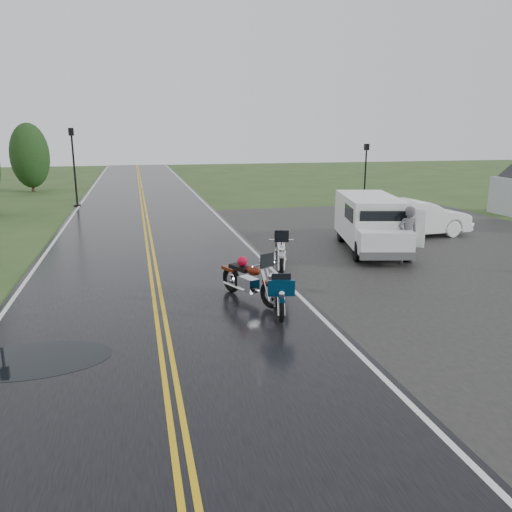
{
  "coord_description": "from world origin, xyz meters",
  "views": [
    {
      "loc": [
        -0.42,
        -11.33,
        4.41
      ],
      "look_at": [
        2.8,
        2.0,
        1.0
      ],
      "focal_mm": 35.0,
      "sensor_mm": 36.0,
      "label": 1
    }
  ],
  "objects_px": {
    "sedan_white": "(415,219)",
    "motorcycle_teal": "(281,301)",
    "van_white": "(359,233)",
    "person_at_van": "(407,236)",
    "motorcycle_red": "(270,284)",
    "lamp_post_far_left": "(74,167)",
    "lamp_post_far_right": "(365,177)",
    "motorcycle_silver": "(282,256)"
  },
  "relations": [
    {
      "from": "sedan_white",
      "to": "motorcycle_teal",
      "type": "bearing_deg",
      "value": 129.86
    },
    {
      "from": "motorcycle_red",
      "to": "person_at_van",
      "type": "bearing_deg",
      "value": 6.59
    },
    {
      "from": "motorcycle_silver",
      "to": "person_at_van",
      "type": "relative_size",
      "value": 1.22
    },
    {
      "from": "motorcycle_silver",
      "to": "van_white",
      "type": "relative_size",
      "value": 0.45
    },
    {
      "from": "van_white",
      "to": "person_at_van",
      "type": "bearing_deg",
      "value": -7.48
    },
    {
      "from": "sedan_white",
      "to": "lamp_post_far_left",
      "type": "xyz_separation_m",
      "value": [
        -15.17,
        13.03,
        1.56
      ]
    },
    {
      "from": "motorcycle_silver",
      "to": "person_at_van",
      "type": "bearing_deg",
      "value": 23.34
    },
    {
      "from": "motorcycle_teal",
      "to": "lamp_post_far_right",
      "type": "height_order",
      "value": "lamp_post_far_right"
    },
    {
      "from": "motorcycle_red",
      "to": "person_at_van",
      "type": "height_order",
      "value": "person_at_van"
    },
    {
      "from": "sedan_white",
      "to": "lamp_post_far_right",
      "type": "relative_size",
      "value": 1.27
    },
    {
      "from": "lamp_post_far_left",
      "to": "motorcycle_red",
      "type": "bearing_deg",
      "value": -71.97
    },
    {
      "from": "motorcycle_red",
      "to": "person_at_van",
      "type": "xyz_separation_m",
      "value": [
        5.77,
        3.38,
        0.29
      ]
    },
    {
      "from": "van_white",
      "to": "sedan_white",
      "type": "distance_m",
      "value": 5.51
    },
    {
      "from": "person_at_van",
      "to": "sedan_white",
      "type": "relative_size",
      "value": 0.41
    },
    {
      "from": "motorcycle_teal",
      "to": "lamp_post_far_left",
      "type": "bearing_deg",
      "value": 118.1
    },
    {
      "from": "motorcycle_red",
      "to": "person_at_van",
      "type": "distance_m",
      "value": 6.7
    },
    {
      "from": "lamp_post_far_left",
      "to": "lamp_post_far_right",
      "type": "xyz_separation_m",
      "value": [
        16.53,
        -5.15,
        -0.45
      ]
    },
    {
      "from": "motorcycle_teal",
      "to": "sedan_white",
      "type": "height_order",
      "value": "sedan_white"
    },
    {
      "from": "motorcycle_red",
      "to": "motorcycle_silver",
      "type": "relative_size",
      "value": 0.98
    },
    {
      "from": "lamp_post_far_right",
      "to": "lamp_post_far_left",
      "type": "bearing_deg",
      "value": 162.68
    },
    {
      "from": "motorcycle_silver",
      "to": "person_at_van",
      "type": "xyz_separation_m",
      "value": [
        4.69,
        0.75,
        0.27
      ]
    },
    {
      "from": "motorcycle_red",
      "to": "lamp_post_far_left",
      "type": "height_order",
      "value": "lamp_post_far_left"
    },
    {
      "from": "van_white",
      "to": "lamp_post_far_left",
      "type": "distance_m",
      "value": 19.83
    },
    {
      "from": "sedan_white",
      "to": "lamp_post_far_left",
      "type": "relative_size",
      "value": 1.02
    },
    {
      "from": "van_white",
      "to": "lamp_post_far_left",
      "type": "xyz_separation_m",
      "value": [
        -10.9,
        16.51,
        1.31
      ]
    },
    {
      "from": "motorcycle_red",
      "to": "van_white",
      "type": "distance_m",
      "value": 5.81
    },
    {
      "from": "van_white",
      "to": "lamp_post_far_right",
      "type": "xyz_separation_m",
      "value": [
        5.62,
        11.35,
        0.86
      ]
    },
    {
      "from": "motorcycle_silver",
      "to": "lamp_post_far_left",
      "type": "distance_m",
      "value": 19.51
    },
    {
      "from": "person_at_van",
      "to": "motorcycle_red",
      "type": "bearing_deg",
      "value": 32.74
    },
    {
      "from": "motorcycle_silver",
      "to": "lamp_post_far_right",
      "type": "bearing_deg",
      "value": 69.55
    },
    {
      "from": "van_white",
      "to": "lamp_post_far_right",
      "type": "distance_m",
      "value": 12.7
    },
    {
      "from": "motorcycle_silver",
      "to": "sedan_white",
      "type": "distance_m",
      "value": 8.84
    },
    {
      "from": "motorcycle_teal",
      "to": "person_at_van",
      "type": "relative_size",
      "value": 1.01
    },
    {
      "from": "sedan_white",
      "to": "motorcycle_silver",
      "type": "bearing_deg",
      "value": 117.97
    },
    {
      "from": "person_at_van",
      "to": "lamp_post_far_left",
      "type": "height_order",
      "value": "lamp_post_far_left"
    },
    {
      "from": "motorcycle_silver",
      "to": "person_at_van",
      "type": "distance_m",
      "value": 4.75
    },
    {
      "from": "motorcycle_teal",
      "to": "person_at_van",
      "type": "distance_m",
      "value": 7.24
    },
    {
      "from": "motorcycle_teal",
      "to": "person_at_van",
      "type": "xyz_separation_m",
      "value": [
        5.76,
        4.38,
        0.4
      ]
    },
    {
      "from": "motorcycle_teal",
      "to": "van_white",
      "type": "height_order",
      "value": "van_white"
    },
    {
      "from": "van_white",
      "to": "sedan_white",
      "type": "bearing_deg",
      "value": 52.25
    },
    {
      "from": "motorcycle_red",
      "to": "motorcycle_silver",
      "type": "height_order",
      "value": "motorcycle_silver"
    },
    {
      "from": "van_white",
      "to": "lamp_post_far_right",
      "type": "bearing_deg",
      "value": 76.73
    }
  ]
}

